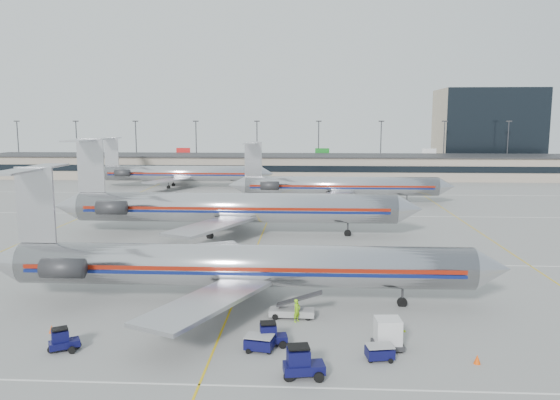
# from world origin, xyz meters

# --- Properties ---
(ground) EXTENTS (260.00, 260.00, 0.00)m
(ground) POSITION_xyz_m (0.00, 0.00, 0.00)
(ground) COLOR gray
(ground) RESTS_ON ground
(apron_markings) EXTENTS (160.00, 0.15, 0.02)m
(apron_markings) POSITION_xyz_m (0.00, 10.00, 0.01)
(apron_markings) COLOR silver
(apron_markings) RESTS_ON ground
(terminal) EXTENTS (162.00, 17.00, 6.25)m
(terminal) POSITION_xyz_m (0.00, 97.97, 3.16)
(terminal) COLOR gray
(terminal) RESTS_ON ground
(light_mast_row) EXTENTS (163.60, 0.40, 15.28)m
(light_mast_row) POSITION_xyz_m (0.00, 112.00, 8.58)
(light_mast_row) COLOR #38383D
(light_mast_row) RESTS_ON ground
(distant_building) EXTENTS (30.00, 20.00, 25.00)m
(distant_building) POSITION_xyz_m (62.00, 128.00, 12.50)
(distant_building) COLOR tan
(distant_building) RESTS_ON ground
(jet_foreground) EXTENTS (44.44, 26.17, 11.63)m
(jet_foreground) POSITION_xyz_m (-0.04, -3.57, 3.38)
(jet_foreground) COLOR silver
(jet_foreground) RESTS_ON ground
(jet_second_row) EXTENTS (49.99, 29.44, 13.08)m
(jet_second_row) POSITION_xyz_m (-4.44, 24.25, 3.80)
(jet_second_row) COLOR silver
(jet_second_row) RESTS_ON ground
(jet_third_row) EXTENTS (41.98, 25.83, 11.48)m
(jet_third_row) POSITION_xyz_m (11.39, 53.36, 3.33)
(jet_third_row) COLOR silver
(jet_third_row) RESTS_ON ground
(jet_back_row) EXTENTS (42.23, 25.98, 11.55)m
(jet_back_row) POSITION_xyz_m (-23.61, 75.63, 3.35)
(jet_back_row) COLOR silver
(jet_back_row) RESTS_ON ground
(tug_left) EXTENTS (2.17, 1.83, 1.59)m
(tug_left) POSITION_xyz_m (-10.14, -13.74, 0.72)
(tug_left) COLOR #090A36
(tug_left) RESTS_ON ground
(tug_center) EXTENTS (2.19, 1.34, 1.67)m
(tug_center) POSITION_xyz_m (3.78, -12.14, 0.76)
(tug_center) COLOR #090A36
(tug_center) RESTS_ON ground
(tug_right) EXTENTS (2.64, 1.63, 2.01)m
(tug_right) POSITION_xyz_m (5.98, -16.76, 0.91)
(tug_right) COLOR #090A36
(tug_right) RESTS_ON ground
(cart_inner) EXTENTS (2.08, 1.61, 1.06)m
(cart_inner) POSITION_xyz_m (3.09, -13.03, 0.56)
(cart_inner) COLOR #090A36
(cart_inner) RESTS_ON ground
(cart_outer) EXTENTS (1.91, 1.46, 0.99)m
(cart_outer) POSITION_xyz_m (11.00, -14.01, 0.52)
(cart_outer) COLOR #090A36
(cart_outer) RESTS_ON ground
(uld_container) EXTENTS (2.14, 1.83, 2.13)m
(uld_container) POSITION_xyz_m (11.76, -12.23, 1.08)
(uld_container) COLOR #2D2D30
(uld_container) RESTS_ON ground
(belt_loader) EXTENTS (4.18, 1.39, 2.20)m
(belt_loader) POSITION_xyz_m (5.16, -6.70, 0.59)
(belt_loader) COLOR gray
(belt_loader) RESTS_ON ground
(ramp_worker_near) EXTENTS (0.74, 0.78, 1.80)m
(ramp_worker_near) POSITION_xyz_m (5.49, -7.56, 0.90)
(ramp_worker_near) COLOR #7EC612
(ramp_worker_near) RESTS_ON ground
(ramp_worker_far) EXTENTS (0.97, 0.78, 1.93)m
(ramp_worker_far) POSITION_xyz_m (12.60, -11.71, 0.96)
(ramp_worker_far) COLOR #94C312
(ramp_worker_far) RESTS_ON ground
(cone_right) EXTENTS (0.55, 0.55, 0.61)m
(cone_right) POSITION_xyz_m (17.15, -14.27, 0.31)
(cone_right) COLOR #E84707
(cone_right) RESTS_ON ground
(cone_left) EXTENTS (0.44, 0.44, 0.58)m
(cone_left) POSITION_xyz_m (-12.35, -10.72, 0.29)
(cone_left) COLOR #E84707
(cone_left) RESTS_ON ground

